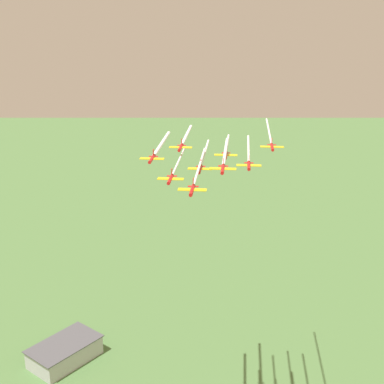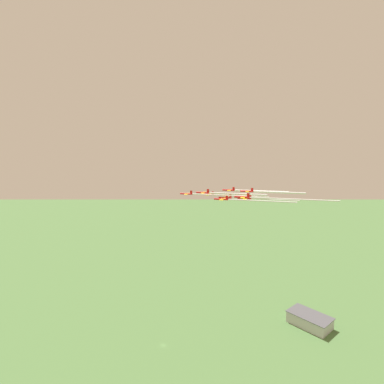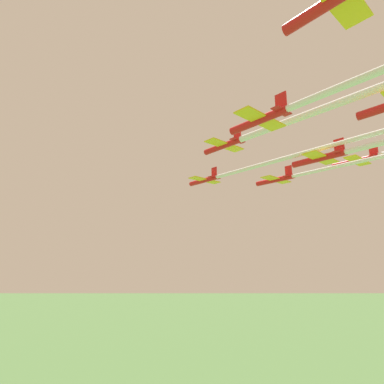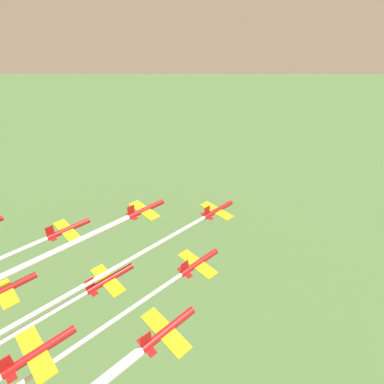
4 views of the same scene
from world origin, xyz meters
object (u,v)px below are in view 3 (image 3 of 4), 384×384
at_px(jet_0, 204,180).
at_px(jet_2, 275,180).
at_px(jet_1, 224,145).
at_px(jet_4, 320,158).
at_px(jet_3, 260,120).
at_px(jet_5, 356,161).

distance_m(jet_0, jet_2, 16.42).
distance_m(jet_1, jet_4, 16.92).
bearing_deg(jet_0, jet_3, -120.47).
relative_size(jet_2, jet_3, 1.00).
height_order(jet_3, jet_5, jet_5).
bearing_deg(jet_4, jet_3, 180.00).
height_order(jet_3, jet_4, jet_3).
relative_size(jet_3, jet_4, 1.00).
height_order(jet_1, jet_4, jet_1).
bearing_deg(jet_1, jet_4, -59.53).
bearing_deg(jet_5, jet_2, 120.47).
height_order(jet_1, jet_2, jet_1).
height_order(jet_2, jet_3, jet_3).
height_order(jet_2, jet_5, jet_5).
bearing_deg(jet_4, jet_5, -0.00).
relative_size(jet_1, jet_3, 1.00).
xyz_separation_m(jet_3, jet_5, (18.30, -27.71, 1.50)).
distance_m(jet_4, jet_5, 16.91).
xyz_separation_m(jet_2, jet_3, (-25.50, 13.01, 1.22)).
distance_m(jet_0, jet_5, 32.78).
bearing_deg(jet_4, jet_0, 90.00).
bearing_deg(jet_2, jet_4, -120.47).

